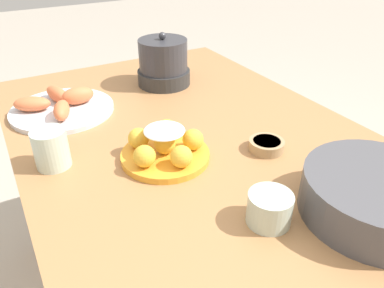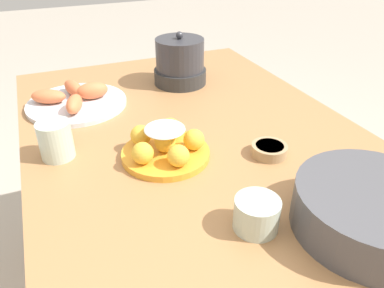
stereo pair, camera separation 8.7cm
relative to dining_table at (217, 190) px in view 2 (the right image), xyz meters
The scene contains 8 objects.
dining_table is the anchor object (origin of this frame).
cake_plate 0.18m from the dining_table, 119.49° to the right, with size 0.21×0.21×0.08m.
serving_bowl 0.37m from the dining_table, 26.55° to the left, with size 0.28×0.28×0.08m.
sauce_bowl 0.16m from the dining_table, 78.37° to the left, with size 0.09×0.09×0.03m.
seafood_platter 0.53m from the dining_table, 148.47° to the right, with size 0.30×0.30×0.07m.
cup_near 0.41m from the dining_table, 115.00° to the right, with size 0.08×0.08×0.09m.
cup_far 0.26m from the dining_table, ahead, with size 0.08×0.08×0.06m.
warming_pot 0.52m from the dining_table, 169.41° to the left, with size 0.18×0.18×0.18m.
Camera 2 is at (0.66, -0.34, 1.25)m, focal length 35.00 mm.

